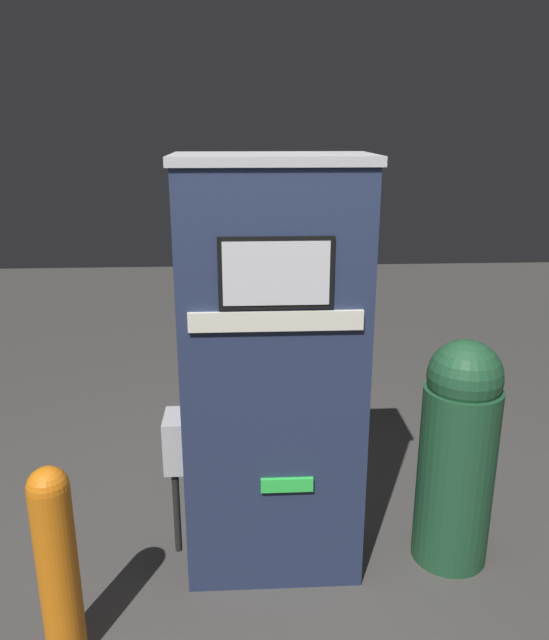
{
  "coord_description": "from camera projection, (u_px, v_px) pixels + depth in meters",
  "views": [
    {
      "loc": [
        -0.14,
        -2.4,
        2.07
      ],
      "look_at": [
        0.0,
        0.11,
        1.28
      ],
      "focal_mm": 35.0,
      "sensor_mm": 36.0,
      "label": 1
    }
  ],
  "objects": [
    {
      "name": "safety_bollard",
      "position": [
        57.0,
        560.0,
        2.42
      ],
      "size": [
        0.16,
        0.16,
        0.86
      ],
      "color": "orange",
      "rests_on": "ground_plane"
    },
    {
      "name": "trash_bin",
      "position": [
        458.0,
        451.0,
        2.97
      ],
      "size": [
        0.37,
        0.37,
        1.14
      ],
      "color": "#1E4C2D",
      "rests_on": "ground_plane"
    },
    {
      "name": "gas_pump",
      "position": [
        273.0,
        376.0,
        2.83
      ],
      "size": [
        0.91,
        0.49,
        1.96
      ],
      "color": "#232D4C",
      "rests_on": "ground_plane"
    },
    {
      "name": "ground_plane",
      "position": [
        276.0,
        589.0,
        2.91
      ],
      "size": [
        14.0,
        14.0,
        0.0
      ],
      "primitive_type": "plane",
      "color": "#423F3D"
    }
  ]
}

